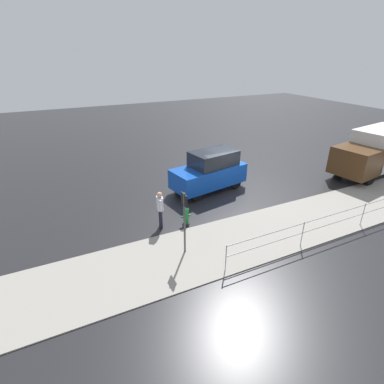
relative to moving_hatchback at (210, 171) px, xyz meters
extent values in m
plane|color=black|center=(-1.29, 0.48, -1.03)|extent=(60.00, 60.00, 0.00)
cube|color=gray|center=(-1.29, 4.68, -1.01)|extent=(24.00, 3.20, 0.04)
cube|color=blue|center=(0.09, 0.01, -0.23)|extent=(4.13, 2.34, 0.99)
cube|color=#1E232B|center=(-0.22, -0.04, 0.65)|extent=(2.56, 1.87, 0.77)
cylinder|color=black|center=(1.23, 0.94, -0.73)|extent=(0.63, 0.32, 0.60)
cylinder|color=black|center=(1.48, -0.47, -0.73)|extent=(0.63, 0.32, 0.60)
cylinder|color=black|center=(-1.30, 0.50, -0.73)|extent=(0.63, 0.32, 0.60)
cylinder|color=black|center=(-1.06, -0.91, -0.73)|extent=(0.63, 0.32, 0.60)
cube|color=#513319|center=(-7.88, 2.43, 0.12)|extent=(2.31, 2.38, 1.50)
cube|color=silver|center=(-10.43, 2.05, 0.47)|extent=(3.86, 2.61, 2.20)
cylinder|color=black|center=(-8.12, 3.29, -0.63)|extent=(0.83, 0.40, 0.80)
cylinder|color=black|center=(-7.86, 1.55, -0.63)|extent=(0.83, 0.40, 0.80)
cylinder|color=black|center=(-10.96, 1.08, -0.63)|extent=(0.83, 0.40, 0.80)
cylinder|color=#197A2D|center=(2.61, 2.70, -0.72)|extent=(0.22, 0.22, 0.62)
sphere|color=#197A2D|center=(2.61, 2.70, -0.35)|extent=(0.26, 0.26, 0.26)
cylinder|color=#197A2D|center=(2.45, 2.70, -0.64)|extent=(0.10, 0.09, 0.09)
cylinder|color=#197A2D|center=(2.77, 2.70, -0.64)|extent=(0.10, 0.09, 0.09)
cylinder|color=#2D2D2D|center=(2.61, 2.70, -1.00)|extent=(0.31, 0.31, 0.06)
cube|color=silver|center=(3.66, 2.47, 0.10)|extent=(0.31, 0.40, 0.55)
sphere|color=tan|center=(3.66, 2.47, 0.48)|extent=(0.22, 0.22, 0.22)
cylinder|color=#1E1E2D|center=(3.64, 2.39, -0.60)|extent=(0.13, 0.13, 0.85)
cylinder|color=#1E1E2D|center=(3.67, 2.56, -0.60)|extent=(0.13, 0.13, 0.85)
cylinder|color=silver|center=(3.61, 2.24, 0.10)|extent=(0.09, 0.09, 0.50)
cylinder|color=silver|center=(3.71, 2.71, 0.10)|extent=(0.09, 0.09, 0.50)
cylinder|color=#B7BABF|center=(-3.96, 6.00, -0.50)|extent=(0.04, 0.04, 1.05)
cylinder|color=#B7BABF|center=(-0.64, 6.00, -0.50)|extent=(0.04, 0.04, 1.05)
cylinder|color=#B7BABF|center=(2.68, 6.00, -0.50)|extent=(0.04, 0.04, 1.05)
cylinder|color=#B7BABF|center=(-2.30, 6.00, -0.03)|extent=(9.96, 0.04, 0.04)
cylinder|color=#B7BABF|center=(-2.30, 6.00, -0.45)|extent=(9.96, 0.04, 0.04)
cylinder|color=#4C4C51|center=(3.47, 4.47, 0.17)|extent=(0.07, 0.07, 2.40)
cube|color=black|center=(3.47, 4.47, 1.12)|extent=(0.04, 0.44, 0.44)
camera|label=1|loc=(7.12, 12.66, 5.67)|focal=28.00mm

